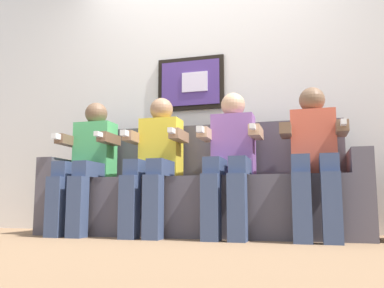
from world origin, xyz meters
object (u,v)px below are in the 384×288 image
object	(u,v)px
person_left_center	(156,157)
person_rightmost	(314,153)
person_leftmost	(87,160)
person_right_center	(231,155)
couch	(198,195)

from	to	relation	value
person_left_center	person_rightmost	distance (m)	1.19
person_left_center	person_leftmost	bearing A→B (deg)	180.00
person_left_center	person_right_center	size ratio (longest dim) A/B	1.00
couch	person_leftmost	world-z (taller)	person_leftmost
couch	person_right_center	size ratio (longest dim) A/B	2.28
couch	person_leftmost	distance (m)	0.96
person_leftmost	couch	bearing A→B (deg)	10.70
couch	person_right_center	bearing A→B (deg)	-29.55
couch	person_right_center	world-z (taller)	person_right_center
person_leftmost	person_rightmost	size ratio (longest dim) A/B	1.00
person_rightmost	person_right_center	bearing A→B (deg)	-179.96
couch	person_left_center	size ratio (longest dim) A/B	2.28
person_leftmost	person_right_center	bearing A→B (deg)	0.00
person_right_center	person_rightmost	size ratio (longest dim) A/B	1.00
person_leftmost	person_right_center	world-z (taller)	same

